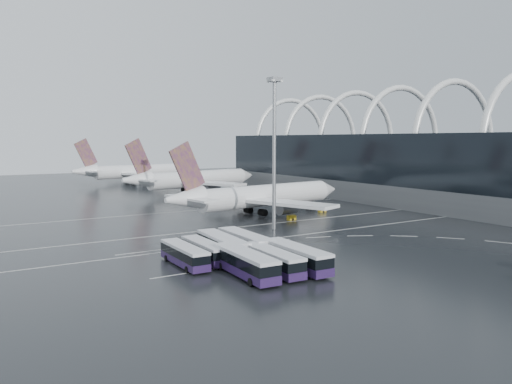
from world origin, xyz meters
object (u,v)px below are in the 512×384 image
airliner_gate_b (192,180)px  bus_row_near_d (245,243)px  bus_row_near_c (223,246)px  bus_row_near_a (184,255)px  airliner_main (258,197)px  bus_row_far_c (296,256)px  floodlight_mast (274,135)px  airliner_gate_c (132,172)px  bus_row_far_a (245,263)px  gse_cart_belly_e (291,207)px  bus_row_far_b (272,260)px  gse_cart_belly_a (322,210)px  bus_row_near_b (205,250)px  gse_cart_belly_c (291,218)px

airliner_gate_b → bus_row_near_d: size_ratio=3.87×
airliner_gate_b → bus_row_near_c: size_ratio=3.83×
bus_row_near_d → bus_row_near_a: bearing=100.8°
airliner_main → bus_row_far_c: bearing=-124.0°
floodlight_mast → airliner_gate_c: bearing=85.2°
airliner_gate_b → bus_row_far_a: bearing=-122.1°
bus_row_near_c → gse_cart_belly_e: bus_row_near_c is taller
airliner_gate_c → bus_row_far_b: 154.39m
gse_cart_belly_a → bus_row_far_b: bearing=-136.0°
airliner_gate_c → bus_row_near_b: (-34.50, -140.69, -3.11)m
bus_row_near_a → bus_row_near_c: size_ratio=0.87×
bus_row_near_b → gse_cart_belly_c: bus_row_near_b is taller
bus_row_near_a → gse_cart_belly_c: size_ratio=6.30×
bus_row_near_c → bus_row_far_a: size_ratio=1.00×
bus_row_far_b → gse_cart_belly_c: bearing=-36.7°
bus_row_near_c → bus_row_far_c: bus_row_near_c is taller
airliner_gate_b → gse_cart_belly_c: size_ratio=27.77×
gse_cart_belly_c → gse_cart_belly_e: size_ratio=0.97×
bus_row_near_d → airliner_main: bearing=-32.7°
airliner_gate_c → gse_cart_belly_a: 110.83m
airliner_gate_b → bus_row_far_a: airliner_gate_b is taller
bus_row_far_b → bus_row_near_d: bearing=-9.8°
bus_row_near_d → gse_cart_belly_e: bus_row_near_d is taller
bus_row_near_d → gse_cart_belly_e: (37.29, 39.01, -1.33)m
airliner_gate_b → bus_row_near_c: (-35.36, -88.95, -2.84)m
airliner_gate_c → gse_cart_belly_c: (-0.32, -116.00, -4.22)m
gse_cart_belly_e → airliner_gate_c: bearing=95.9°
bus_row_near_b → gse_cart_belly_a: 57.24m
bus_row_far_a → airliner_gate_c: bearing=-9.5°
bus_row_near_c → gse_cart_belly_a: bearing=-51.9°
airliner_main → bus_row_near_b: airliner_main is taller
bus_row_near_b → airliner_main: bearing=-40.5°
airliner_gate_b → airliner_gate_c: bearing=83.4°
bus_row_near_d → bus_row_far_c: bearing=-171.7°
airliner_main → bus_row_near_d: airliner_main is taller
airliner_gate_b → bus_row_far_b: size_ratio=4.13×
bus_row_far_b → bus_row_far_c: bus_row_far_c is taller
gse_cart_belly_e → bus_row_near_c: bearing=-136.7°
bus_row_near_a → bus_row_far_a: bus_row_far_a is taller
airliner_gate_b → airliner_gate_c: size_ratio=1.02×
bus_row_far_c → bus_row_far_a: bearing=87.6°
bus_row_near_c → bus_row_far_c: bearing=-150.9°
airliner_gate_c → bus_row_near_a: size_ratio=4.34×
bus_row_near_a → bus_row_far_b: bus_row_far_b is taller
gse_cart_belly_a → bus_row_near_a: bearing=-148.5°
bus_row_near_d → bus_row_far_a: (-6.80, -11.33, 0.02)m
bus_row_near_c → floodlight_mast: 31.79m
airliner_gate_b → gse_cart_belly_e: 50.33m
airliner_gate_b → bus_row_near_b: airliner_gate_b is taller
bus_row_far_a → gse_cart_belly_e: size_ratio=7.02×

